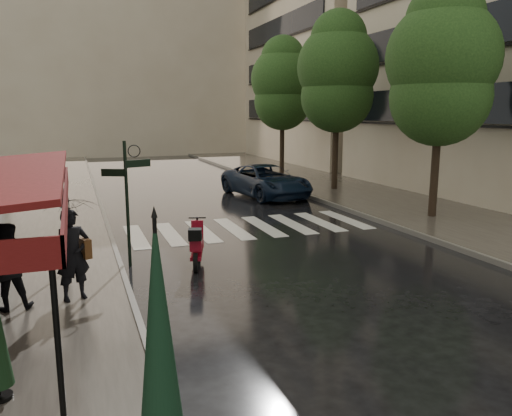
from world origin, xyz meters
TOP-DOWN VIEW (x-y plane):
  - ground at (0.00, 0.00)m, footprint 120.00×120.00m
  - sidewalk_near at (-4.50, 12.00)m, footprint 6.00×60.00m
  - sidewalk_far at (10.25, 12.00)m, footprint 5.50×60.00m
  - curb_near at (-1.45, 12.00)m, footprint 0.12×60.00m
  - curb_far at (7.45, 12.00)m, footprint 0.12×60.00m
  - crosswalk at (2.98, 6.00)m, footprint 7.85×3.20m
  - signpost at (-1.19, 3.00)m, footprint 1.17×0.29m
  - haussmann_far at (16.50, 26.00)m, footprint 8.00×16.00m
  - backdrop_building at (3.00, 38.00)m, footprint 22.00×6.00m
  - tree_near at (9.60, 5.00)m, footprint 3.80×3.80m
  - tree_mid at (9.50, 12.00)m, footprint 3.80×3.80m
  - tree_far at (9.70, 19.00)m, footprint 3.80×3.80m
  - pedestrian_with_umbrella at (-2.49, 0.76)m, footprint 1.39×1.40m
  - pedestrian_terrace at (-3.64, 0.64)m, footprint 0.84×0.67m
  - scooter at (0.38, 2.50)m, footprint 0.73×1.63m
  - parked_car at (5.79, 11.66)m, footprint 3.16×5.48m
  - parasol_front at (-1.65, -4.44)m, footprint 0.48×0.48m

SIDE VIEW (x-z plane):
  - ground at x=0.00m, z-range 0.00..0.00m
  - crosswalk at x=2.98m, z-range 0.00..0.01m
  - sidewalk_near at x=-4.50m, z-range 0.00..0.12m
  - sidewalk_far at x=10.25m, z-range 0.00..0.12m
  - curb_near at x=-1.45m, z-range -0.01..0.15m
  - curb_far at x=7.45m, z-range -0.01..0.15m
  - scooter at x=0.38m, z-range -0.04..1.06m
  - parked_car at x=5.79m, z-range 0.00..1.44m
  - pedestrian_terrace at x=-3.64m, z-range 0.12..1.77m
  - parasol_front at x=-1.65m, z-range 0.22..2.90m
  - pedestrian_with_umbrella at x=-2.49m, z-range 0.53..3.07m
  - signpost at x=-1.19m, z-range 0.28..3.38m
  - tree_near at x=9.60m, z-range 1.33..9.31m
  - tree_far at x=9.70m, z-range 1.37..9.54m
  - tree_mid at x=9.50m, z-range 1.42..9.76m
  - haussmann_far at x=16.50m, z-range 0.00..18.50m
  - backdrop_building at x=3.00m, z-range 0.00..20.00m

